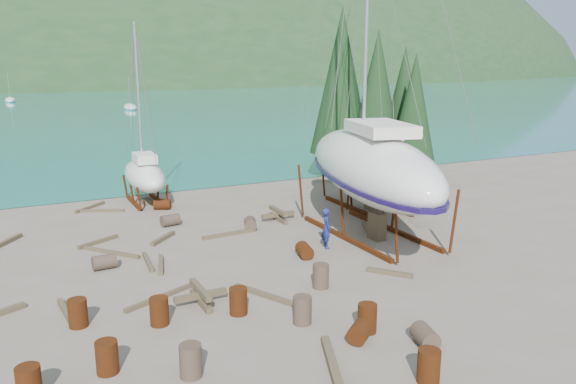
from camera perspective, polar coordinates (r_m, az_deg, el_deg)
name	(u,v)px	position (r m, az deg, el deg)	size (l,w,h in m)	color
ground	(290,267)	(22.29, 0.17, -7.64)	(600.00, 600.00, 0.00)	#61574C
bay_water	(20,78)	(333.82, -25.60, 10.41)	(700.00, 700.00, 0.00)	#1A7483
far_hill	(19,78)	(338.81, -25.62, 10.42)	(800.00, 360.00, 110.00)	#1C371B
far_house_right	(123,77)	(212.35, -16.38, 11.16)	(6.60, 5.60, 5.60)	beige
cypress_near_right	(377,95)	(37.71, 9.01, 9.70)	(3.60, 3.60, 10.00)	black
cypress_mid_right	(414,110)	(37.10, 12.68, 8.15)	(3.06, 3.06, 8.50)	black
cypress_back_left	(341,81)	(38.50, 5.44, 11.16)	(4.14, 4.14, 11.50)	black
cypress_far_right	(403,102)	(40.35, 11.65, 8.97)	(3.24, 3.24, 9.00)	black
moored_boat_mid	(130,107)	(100.77, -15.74, 8.27)	(2.00, 5.00, 6.05)	silver
moored_boat_far	(10,100)	(128.82, -26.38, 8.34)	(2.00, 5.00, 6.05)	silver
large_sailboat_near	(371,165)	(25.72, 8.41, 2.72)	(7.11, 13.69, 20.70)	silver
large_sailboat_far	(368,163)	(30.93, 8.16, 2.94)	(3.42, 9.90, 15.42)	silver
small_sailboat_shore	(144,175)	(32.87, -14.39, 1.72)	(2.17, 6.32, 10.03)	silver
worker	(326,228)	(24.33, 3.93, -3.69)	(0.64, 0.42, 1.77)	navy
drum_0	(29,384)	(15.32, -24.83, -17.25)	(0.58, 0.58, 0.88)	#592F0F
drum_1	(425,336)	(16.87, 13.76, -14.05)	(0.58, 0.58, 0.88)	#2D2823
drum_3	(429,366)	(15.13, 14.10, -16.79)	(0.58, 0.58, 0.88)	#592F0F
drum_4	(162,204)	(31.48, -12.66, -1.23)	(0.58, 0.58, 0.88)	#592F0F
drum_5	(302,310)	(17.63, 1.47, -11.89)	(0.58, 0.58, 0.88)	#2D2823
drum_6	(304,250)	(23.30, 1.69, -5.96)	(0.58, 0.58, 0.88)	#592F0F
drum_7	(367,318)	(17.27, 8.05, -12.57)	(0.58, 0.58, 0.88)	#592F0F
drum_8	(78,313)	(18.57, -20.57, -11.43)	(0.58, 0.58, 0.88)	#592F0F
drum_9	(170,220)	(28.26, -11.87, -2.82)	(0.58, 0.58, 0.88)	#2D2823
drum_10	(159,311)	(17.98, -12.95, -11.72)	(0.58, 0.58, 0.88)	#592F0F
drum_11	(250,224)	(27.12, -3.86, -3.23)	(0.58, 0.58, 0.88)	#2D2823
drum_12	(360,331)	(16.83, 7.36, -13.84)	(0.58, 0.58, 0.88)	#592F0F
drum_13	(107,357)	(15.80, -17.91, -15.67)	(0.58, 0.58, 0.88)	#592F0F
drum_14	(238,301)	(18.29, -5.07, -10.97)	(0.58, 0.58, 0.88)	#592F0F
drum_15	(104,262)	(23.14, -18.16, -6.77)	(0.58, 0.58, 0.88)	#2D2823
drum_16	(191,361)	(15.15, -9.86, -16.53)	(0.58, 0.58, 0.88)	#2D2823
drum_17	(321,276)	(20.25, 3.35, -8.51)	(0.58, 0.58, 0.88)	#2D2823
timber_0	(100,211)	(31.91, -18.56, -1.82)	(0.14, 2.59, 0.14)	brown
timber_1	(367,228)	(27.29, 8.03, -3.65)	(0.19, 1.73, 0.19)	brown
timber_2	(4,243)	(27.84, -26.88, -4.65)	(0.19, 2.43, 0.19)	brown
timber_3	(161,297)	(19.92, -12.73, -10.34)	(0.15, 2.97, 0.15)	brown
timber_4	(161,264)	(22.88, -12.80, -7.19)	(0.17, 2.02, 0.17)	brown
timber_5	(264,295)	(19.62, -2.45, -10.37)	(0.16, 2.61, 0.16)	brown
timber_7	(390,273)	(21.83, 10.28, -8.07)	(0.17, 1.76, 0.17)	brown
timber_8	(163,238)	(26.11, -12.59, -4.62)	(0.19, 1.88, 0.19)	brown
timber_9	(90,207)	(32.85, -19.46, -1.46)	(0.15, 2.35, 0.15)	brown
timber_10	(230,234)	(26.33, -5.96, -4.25)	(0.16, 2.70, 0.16)	brown
timber_11	(148,262)	(23.34, -14.05, -6.88)	(0.15, 2.16, 0.15)	brown
timber_12	(66,311)	(19.70, -21.65, -11.21)	(0.17, 2.01, 0.17)	brown
timber_15	(111,252)	(24.88, -17.51, -5.85)	(0.15, 2.93, 0.15)	brown
timber_16	(333,369)	(15.30, 4.64, -17.45)	(0.23, 3.19, 0.23)	brown
timber_17	(98,242)	(26.45, -18.73, -4.81)	(0.16, 2.09, 0.16)	brown
timber_pile_fore	(201,295)	(19.20, -8.87, -10.34)	(1.80, 1.80, 0.60)	brown
timber_pile_aft	(278,215)	(28.61, -1.00, -2.32)	(1.80, 1.80, 0.60)	brown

